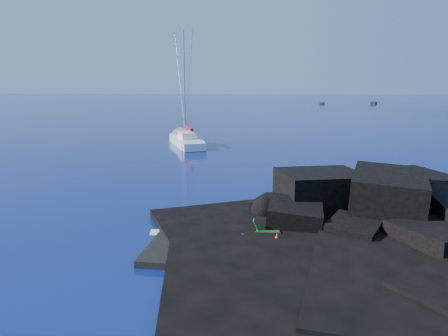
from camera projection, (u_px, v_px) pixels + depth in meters
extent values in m
plane|color=#041240|center=(144.00, 251.00, 22.49)|extent=(400.00, 400.00, 0.00)
cube|color=black|center=(232.00, 249.00, 22.80)|extent=(9.08, 6.86, 0.70)
cube|color=white|center=(235.00, 240.00, 23.08)|extent=(2.00, 1.50, 0.05)
cone|color=orange|center=(277.00, 238.00, 22.66)|extent=(0.35, 0.35, 0.52)
cube|color=#232328|center=(322.00, 104.00, 141.09)|extent=(2.25, 4.20, 0.53)
cube|color=#232327|center=(374.00, 104.00, 141.62)|extent=(3.49, 5.35, 0.68)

